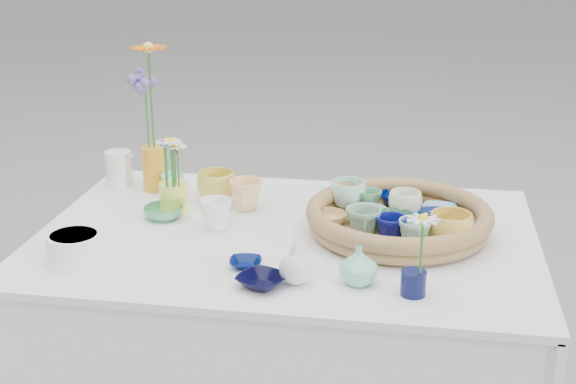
# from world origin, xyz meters

# --- Properties ---
(wicker_tray) EXTENTS (0.47, 0.47, 0.08)m
(wicker_tray) POSITION_xyz_m (0.28, 0.05, 0.80)
(wicker_tray) COLOR brown
(wicker_tray) RESTS_ON display_table
(tray_ceramic_0) EXTENTS (0.12, 0.12, 0.03)m
(tray_ceramic_0) POSITION_xyz_m (0.28, 0.20, 0.80)
(tray_ceramic_0) COLOR #000B4F
(tray_ceramic_0) RESTS_ON wicker_tray
(tray_ceramic_1) EXTENTS (0.16, 0.16, 0.03)m
(tray_ceramic_1) POSITION_xyz_m (0.37, 0.07, 0.80)
(tray_ceramic_1) COLOR #001043
(tray_ceramic_1) RESTS_ON wicker_tray
(tray_ceramic_2) EXTENTS (0.12, 0.12, 0.08)m
(tray_ceramic_2) POSITION_xyz_m (0.41, -0.06, 0.83)
(tray_ceramic_2) COLOR #E8C250
(tray_ceramic_2) RESTS_ON wicker_tray
(tray_ceramic_3) EXTENTS (0.15, 0.15, 0.04)m
(tray_ceramic_3) POSITION_xyz_m (0.27, 0.03, 0.80)
(tray_ceramic_3) COLOR #35765C
(tray_ceramic_3) RESTS_ON wicker_tray
(tray_ceramic_4) EXTENTS (0.09, 0.09, 0.08)m
(tray_ceramic_4) POSITION_xyz_m (0.20, -0.05, 0.82)
(tray_ceramic_4) COLOR #79A689
(tray_ceramic_4) RESTS_ON wicker_tray
(tray_ceramic_5) EXTENTS (0.14, 0.14, 0.03)m
(tray_ceramic_5) POSITION_xyz_m (0.20, 0.07, 0.80)
(tray_ceramic_5) COLOR #AACEC5
(tray_ceramic_5) RESTS_ON wicker_tray
(tray_ceramic_6) EXTENTS (0.11, 0.11, 0.08)m
(tray_ceramic_6) POSITION_xyz_m (0.14, 0.16, 0.82)
(tray_ceramic_6) COLOR #B8F8E7
(tray_ceramic_6) RESTS_ON wicker_tray
(tray_ceramic_7) EXTENTS (0.09, 0.09, 0.07)m
(tray_ceramic_7) POSITION_xyz_m (0.29, 0.12, 0.82)
(tray_ceramic_7) COLOR white
(tray_ceramic_7) RESTS_ON wicker_tray
(tray_ceramic_8) EXTENTS (0.09, 0.09, 0.02)m
(tray_ceramic_8) POSITION_xyz_m (0.38, 0.16, 0.79)
(tray_ceramic_8) COLOR #8BBBDD
(tray_ceramic_8) RESTS_ON wicker_tray
(tray_ceramic_9) EXTENTS (0.10, 0.10, 0.07)m
(tray_ceramic_9) POSITION_xyz_m (0.27, -0.06, 0.82)
(tray_ceramic_9) COLOR navy
(tray_ceramic_9) RESTS_ON wicker_tray
(tray_ceramic_10) EXTENTS (0.10, 0.10, 0.03)m
(tray_ceramic_10) POSITION_xyz_m (0.10, 0.04, 0.80)
(tray_ceramic_10) COLOR tan
(tray_ceramic_10) RESTS_ON wicker_tray
(tray_ceramic_11) EXTENTS (0.10, 0.10, 0.07)m
(tray_ceramic_11) POSITION_xyz_m (0.32, -0.09, 0.82)
(tray_ceramic_11) COLOR #91C4AB
(tray_ceramic_11) RESTS_ON wicker_tray
(tray_ceramic_12) EXTENTS (0.07, 0.07, 0.06)m
(tray_ceramic_12) POSITION_xyz_m (0.20, 0.15, 0.81)
(tray_ceramic_12) COLOR #5D9E70
(tray_ceramic_12) RESTS_ON wicker_tray
(loose_ceramic_0) EXTENTS (0.11, 0.11, 0.09)m
(loose_ceramic_0) POSITION_xyz_m (-0.24, 0.20, 0.81)
(loose_ceramic_0) COLOR #DFC84F
(loose_ceramic_0) RESTS_ON display_table
(loose_ceramic_1) EXTENTS (0.10, 0.10, 0.08)m
(loose_ceramic_1) POSITION_xyz_m (-0.14, 0.15, 0.81)
(loose_ceramic_1) COLOR #FFCC82
(loose_ceramic_1) RESTS_ON display_table
(loose_ceramic_2) EXTENTS (0.13, 0.13, 0.03)m
(loose_ceramic_2) POSITION_xyz_m (-0.34, 0.05, 0.78)
(loose_ceramic_2) COLOR #4BA573
(loose_ceramic_2) RESTS_ON display_table
(loose_ceramic_3) EXTENTS (0.11, 0.11, 0.08)m
(loose_ceramic_3) POSITION_xyz_m (-0.19, 0.00, 0.80)
(loose_ceramic_3) COLOR white
(loose_ceramic_3) RESTS_ON display_table
(loose_ceramic_4) EXTENTS (0.09, 0.09, 0.02)m
(loose_ceramic_4) POSITION_xyz_m (-0.06, -0.21, 0.77)
(loose_ceramic_4) COLOR #000D48
(loose_ceramic_4) RESTS_ON display_table
(loose_ceramic_5) EXTENTS (0.07, 0.07, 0.06)m
(loose_ceramic_5) POSITION_xyz_m (-0.37, 0.23, 0.80)
(loose_ceramic_5) COLOR #AAEDDF
(loose_ceramic_5) RESTS_ON display_table
(loose_ceramic_6) EXTENTS (0.14, 0.14, 0.03)m
(loose_ceramic_6) POSITION_xyz_m (-0.00, -0.31, 0.78)
(loose_ceramic_6) COLOR black
(loose_ceramic_6) RESTS_ON display_table
(fluted_bowl) EXTENTS (0.17, 0.17, 0.07)m
(fluted_bowl) POSITION_xyz_m (-0.46, -0.25, 0.80)
(fluted_bowl) COLOR white
(fluted_bowl) RESTS_ON display_table
(bud_vase_paleblue) EXTENTS (0.08, 0.08, 0.12)m
(bud_vase_paleblue) POSITION_xyz_m (0.07, -0.28, 0.82)
(bud_vase_paleblue) COLOR silver
(bud_vase_paleblue) RESTS_ON display_table
(bud_vase_seafoam) EXTENTS (0.09, 0.09, 0.09)m
(bud_vase_seafoam) POSITION_xyz_m (0.20, -0.26, 0.81)
(bud_vase_seafoam) COLOR #81D0B2
(bud_vase_seafoam) RESTS_ON display_table
(bud_vase_cobalt) EXTENTS (0.06, 0.06, 0.06)m
(bud_vase_cobalt) POSITION_xyz_m (0.32, -0.29, 0.79)
(bud_vase_cobalt) COLOR #0B0E3B
(bud_vase_cobalt) RESTS_ON display_table
(single_daisy) EXTENTS (0.10, 0.10, 0.14)m
(single_daisy) POSITION_xyz_m (0.34, -0.30, 0.88)
(single_daisy) COLOR white
(single_daisy) RESTS_ON bud_vase_cobalt
(tall_vase_yellow) EXTENTS (0.07, 0.07, 0.13)m
(tall_vase_yellow) POSITION_xyz_m (-0.44, 0.27, 0.83)
(tall_vase_yellow) COLOR orange
(tall_vase_yellow) RESTS_ON display_table
(gerbera) EXTENTS (0.13, 0.13, 0.31)m
(gerbera) POSITION_xyz_m (-0.44, 0.27, 1.04)
(gerbera) COLOR orange
(gerbera) RESTS_ON tall_vase_yellow
(hydrangea) EXTENTS (0.10, 0.10, 0.26)m
(hydrangea) POSITION_xyz_m (-0.45, 0.27, 0.99)
(hydrangea) COLOR #6F57A9
(hydrangea) RESTS_ON tall_vase_yellow
(white_pitcher) EXTENTS (0.13, 0.11, 0.10)m
(white_pitcher) POSITION_xyz_m (-0.56, 0.29, 0.82)
(white_pitcher) COLOR white
(white_pitcher) RESTS_ON display_table
(daisy_cup) EXTENTS (0.08, 0.08, 0.08)m
(daisy_cup) POSITION_xyz_m (-0.33, 0.10, 0.81)
(daisy_cup) COLOR #EBF150
(daisy_cup) RESTS_ON display_table
(daisy_posy) EXTENTS (0.10, 0.10, 0.16)m
(daisy_posy) POSITION_xyz_m (-0.32, 0.09, 0.93)
(daisy_posy) COLOR white
(daisy_posy) RESTS_ON daisy_cup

